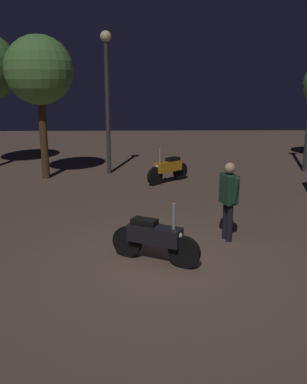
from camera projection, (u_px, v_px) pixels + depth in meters
ground_plane at (163, 266)px, 7.20m from camera, size 40.00×40.00×0.00m
motorcycle_black_foreground at (155, 238)px, 7.27m from camera, size 1.52×0.85×1.11m
motorcycle_orange_parked_left at (168, 169)px, 13.00m from camera, size 1.31×1.18×1.11m
person_rider_beside at (229, 195)px, 8.16m from camera, size 0.34×0.65×1.57m
streetlamp_far at (107, 84)px, 13.62m from camera, size 0.36×0.36×4.60m
tree_center_bg at (39, 71)px, 12.82m from camera, size 2.09×2.09×4.43m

